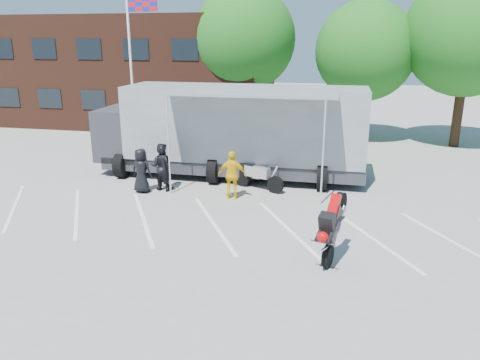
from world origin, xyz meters
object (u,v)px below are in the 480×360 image
at_px(spectator_leather_b, 163,168).
at_px(flagpole, 135,50).
at_px(spectator_leather_a, 141,171).
at_px(stunt_bike_rider, 335,257).
at_px(spectator_leather_c, 161,167).
at_px(tree_mid, 365,51).
at_px(spectator_hivis, 232,175).
at_px(tree_left, 244,39).
at_px(tree_right, 469,33).
at_px(transporter_truck, 233,176).
at_px(parked_motorcycle, 258,189).

bearing_deg(spectator_leather_b, flagpole, -34.46).
distance_m(flagpole, spectator_leather_a, 8.31).
xyz_separation_m(stunt_bike_rider, spectator_leather_c, (-6.70, 4.56, 0.91)).
bearing_deg(tree_mid, spectator_hivis, -112.46).
height_order(tree_left, spectator_leather_a, tree_left).
bearing_deg(tree_right, transporter_truck, -141.73).
height_order(flagpole, parked_motorcycle, flagpole).
height_order(stunt_bike_rider, spectator_leather_b, spectator_leather_b).
relative_size(tree_right, transporter_truck, 0.77).
distance_m(tree_mid, tree_right, 5.11).
xyz_separation_m(parked_motorcycle, stunt_bike_rider, (3.06, -5.33, 0.00)).
bearing_deg(flagpole, spectator_leather_a, -65.64).
distance_m(tree_left, tree_right, 12.10).
height_order(parked_motorcycle, stunt_bike_rider, stunt_bike_rider).
distance_m(tree_right, spectator_leather_a, 17.99).
xyz_separation_m(tree_right, spectator_leather_c, (-12.67, -10.54, -4.97)).
xyz_separation_m(parked_motorcycle, spectator_hivis, (-0.74, -1.26, 0.89)).
distance_m(tree_right, spectator_hivis, 15.55).
height_order(transporter_truck, stunt_bike_rider, transporter_truck).
bearing_deg(spectator_leather_a, tree_right, -131.36).
height_order(tree_left, spectator_leather_b, tree_left).
distance_m(tree_right, spectator_leather_c, 17.22).
distance_m(tree_right, spectator_leather_b, 17.22).
height_order(stunt_bike_rider, spectator_leather_a, spectator_leather_a).
bearing_deg(spectator_leather_c, flagpole, -66.73).
bearing_deg(tree_mid, transporter_truck, -121.80).
distance_m(stunt_bike_rider, spectator_leather_c, 8.16).
relative_size(tree_mid, stunt_bike_rider, 3.83).
bearing_deg(spectator_leather_b, spectator_leather_c, -23.62).
height_order(spectator_leather_a, spectator_leather_c, spectator_leather_c).
relative_size(tree_left, spectator_leather_c, 4.75).
bearing_deg(tree_left, transporter_truck, -80.61).
distance_m(flagpole, stunt_bike_rider, 15.60).
distance_m(tree_mid, spectator_hivis, 13.11).
bearing_deg(spectator_leather_c, stunt_bike_rider, 138.46).
relative_size(tree_left, tree_mid, 1.13).
distance_m(transporter_truck, spectator_hivis, 3.03).
xyz_separation_m(tree_mid, spectator_hivis, (-4.76, -11.52, -4.05)).
bearing_deg(spectator_leather_a, spectator_leather_b, -146.08).
relative_size(tree_mid, spectator_leather_c, 4.22).
xyz_separation_m(transporter_truck, spectator_leather_b, (-2.15, -2.48, 0.89)).
height_order(transporter_truck, spectator_leather_b, transporter_truck).
xyz_separation_m(transporter_truck, parked_motorcycle, (1.37, -1.56, 0.00)).
height_order(flagpole, spectator_leather_a, flagpole).
relative_size(tree_mid, spectator_hivis, 4.31).
xyz_separation_m(tree_left, transporter_truck, (1.60, -9.70, -5.57)).
relative_size(tree_mid, tree_right, 0.84).
xyz_separation_m(tree_mid, stunt_bike_rider, (-0.97, -15.60, -4.94)).
relative_size(parked_motorcycle, spectator_leather_a, 1.32).
height_order(tree_right, transporter_truck, tree_right).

